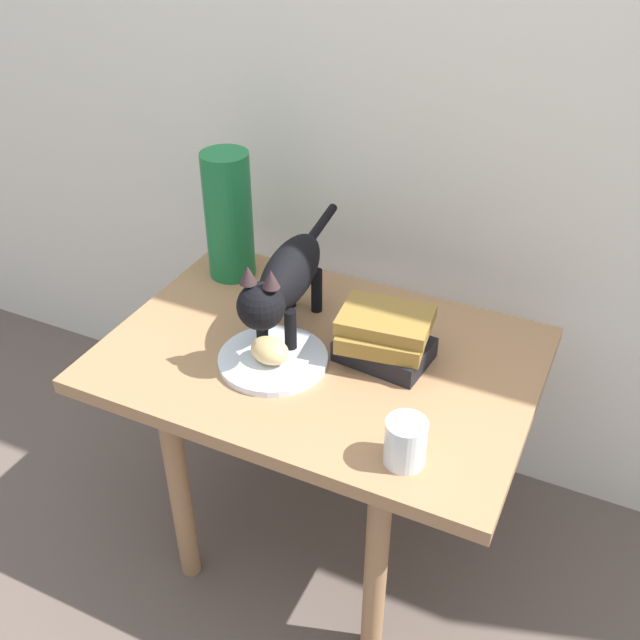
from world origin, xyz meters
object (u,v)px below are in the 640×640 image
at_px(side_table, 320,381).
at_px(cat, 285,280).
at_px(candle_jar, 405,444).
at_px(bread_roll, 270,351).
at_px(book_stack, 384,337).
at_px(plate, 273,359).
at_px(green_vase, 229,216).

relative_size(side_table, cat, 1.77).
bearing_deg(side_table, candle_jar, -39.46).
relative_size(bread_roll, candle_jar, 0.94).
bearing_deg(book_stack, plate, -151.76).
bearing_deg(book_stack, side_table, -163.31).
relative_size(side_table, bread_roll, 10.56).
relative_size(plate, cat, 0.45).
bearing_deg(side_table, green_vase, 148.63).
relative_size(book_stack, green_vase, 0.63).
bearing_deg(cat, book_stack, 2.40).
distance_m(green_vase, candle_jar, 0.70).
xyz_separation_m(cat, book_stack, (0.21, 0.01, -0.08)).
distance_m(cat, candle_jar, 0.42).
xyz_separation_m(bread_roll, book_stack, (0.19, 0.12, 0.01)).
height_order(plate, book_stack, book_stack).
distance_m(book_stack, green_vase, 0.47).
xyz_separation_m(bread_roll, cat, (-0.02, 0.11, 0.09)).
distance_m(cat, green_vase, 0.28).
relative_size(bread_roll, green_vase, 0.27).
height_order(green_vase, candle_jar, green_vase).
bearing_deg(side_table, cat, 162.92).
relative_size(side_table, green_vase, 2.87).
height_order(plate, candle_jar, candle_jar).
height_order(side_table, green_vase, green_vase).
bearing_deg(side_table, plate, -136.63).
distance_m(side_table, green_vase, 0.43).
relative_size(bread_roll, cat, 0.17).
bearing_deg(cat, plate, -78.57).
bearing_deg(green_vase, cat, -36.07).
xyz_separation_m(plate, bread_roll, (0.00, -0.01, 0.03)).
xyz_separation_m(side_table, book_stack, (0.12, 0.04, 0.12)).
bearing_deg(book_stack, green_vase, 160.27).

